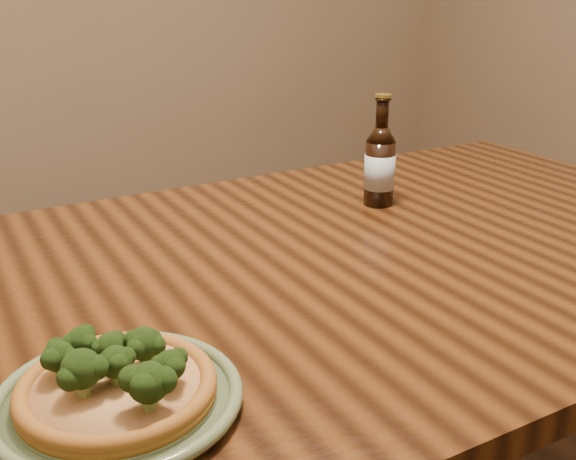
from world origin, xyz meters
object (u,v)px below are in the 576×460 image
plate (118,399)px  beer_bottle (380,165)px  table (314,312)px  pizza (117,383)px

plate → beer_bottle: beer_bottle is taller
table → plate: bearing=-148.6°
pizza → beer_bottle: beer_bottle is taller
table → plate: (-0.37, -0.23, 0.10)m
plate → pizza: pizza is taller
beer_bottle → table: bearing=-122.9°
table → pizza: 0.45m
table → beer_bottle: 0.34m
plate → beer_bottle: (0.61, 0.39, 0.07)m
table → plate: plate is taller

